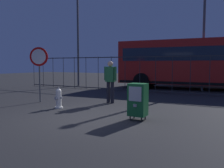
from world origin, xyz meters
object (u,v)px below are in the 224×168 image
(stop_sign, at_px, (39,63))
(pedestrian, at_px, (110,79))
(newspaper_box_primary, at_px, (138,100))
(street_light_near_left, at_px, (78,19))
(street_light_near_right, at_px, (204,25))
(fire_hydrant, at_px, (59,98))
(bus_near, at_px, (207,61))

(stop_sign, relative_size, pedestrian, 1.34)
(newspaper_box_primary, relative_size, street_light_near_left, 0.12)
(newspaper_box_primary, xyz_separation_m, street_light_near_right, (0.57, 8.39, 3.16))
(fire_hydrant, distance_m, bus_near, 9.76)
(stop_sign, bearing_deg, street_light_near_right, 54.60)
(bus_near, bearing_deg, stop_sign, -126.74)
(street_light_near_left, relative_size, street_light_near_right, 1.30)
(street_light_near_right, bearing_deg, bus_near, 82.76)
(street_light_near_left, xyz_separation_m, street_light_near_right, (8.23, 0.74, -0.97))
(street_light_near_left, bearing_deg, stop_sign, -65.97)
(stop_sign, distance_m, pedestrian, 2.96)
(newspaper_box_primary, height_order, pedestrian, pedestrian)
(fire_hydrant, height_order, street_light_near_right, street_light_near_right)
(pedestrian, xyz_separation_m, street_light_near_left, (-5.61, 5.50, 3.76))
(fire_hydrant, relative_size, street_light_near_right, 0.12)
(fire_hydrant, height_order, newspaper_box_primary, newspaper_box_primary)
(newspaper_box_primary, relative_size, pedestrian, 0.61)
(newspaper_box_primary, distance_m, bus_near, 9.31)
(fire_hydrant, height_order, bus_near, bus_near)
(pedestrian, relative_size, street_light_near_right, 0.26)
(fire_hydrant, distance_m, pedestrian, 2.20)
(newspaper_box_primary, height_order, bus_near, bus_near)
(fire_hydrant, xyz_separation_m, bus_near, (3.80, 8.89, 1.36))
(bus_near, height_order, street_light_near_right, street_light_near_right)
(bus_near, height_order, street_light_near_left, street_light_near_left)
(stop_sign, bearing_deg, newspaper_box_primary, -11.87)
(fire_hydrant, relative_size, newspaper_box_primary, 0.73)
(stop_sign, xyz_separation_m, pedestrian, (2.64, 1.16, -0.65))
(pedestrian, xyz_separation_m, street_light_near_right, (2.62, 6.24, 2.78))
(street_light_near_right, bearing_deg, pedestrian, -112.77)
(pedestrian, distance_m, street_light_near_right, 7.32)
(newspaper_box_primary, relative_size, bus_near, 0.10)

